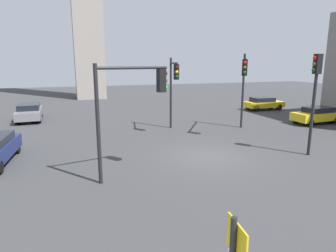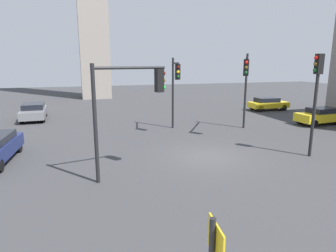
% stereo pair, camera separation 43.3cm
% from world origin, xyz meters
% --- Properties ---
extents(ground_plane, '(101.22, 101.22, 0.00)m').
position_xyz_m(ground_plane, '(0.00, 0.00, 0.00)').
color(ground_plane, '#38383A').
extents(traffic_light_0, '(3.19, 0.85, 4.84)m').
position_xyz_m(traffic_light_0, '(-4.33, -1.50, 3.48)').
color(traffic_light_0, black).
rests_on(traffic_light_0, ground_plane).
extents(traffic_light_1, '(0.72, 2.76, 5.21)m').
position_xyz_m(traffic_light_1, '(0.18, 5.98, 3.60)').
color(traffic_light_1, black).
rests_on(traffic_light_1, ground_plane).
extents(traffic_light_2, '(2.34, 3.54, 5.50)m').
position_xyz_m(traffic_light_2, '(4.57, 4.02, 3.88)').
color(traffic_light_2, black).
rests_on(traffic_light_2, ground_plane).
extents(traffic_light_3, '(0.47, 0.34, 5.30)m').
position_xyz_m(traffic_light_3, '(5.19, -1.53, 3.68)').
color(traffic_light_3, black).
rests_on(traffic_light_3, ground_plane).
extents(car_1, '(2.08, 4.63, 1.40)m').
position_xyz_m(car_1, '(-10.12, 13.90, 0.74)').
color(car_1, slate).
rests_on(car_1, ground_plane).
extents(car_3, '(4.07, 1.80, 1.32)m').
position_xyz_m(car_3, '(12.45, 12.22, 0.70)').
color(car_3, yellow).
rests_on(car_3, ground_plane).
extents(car_4, '(4.09, 1.90, 1.34)m').
position_xyz_m(car_4, '(12.16, 4.89, 0.71)').
color(car_4, yellow).
rests_on(car_4, ground_plane).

